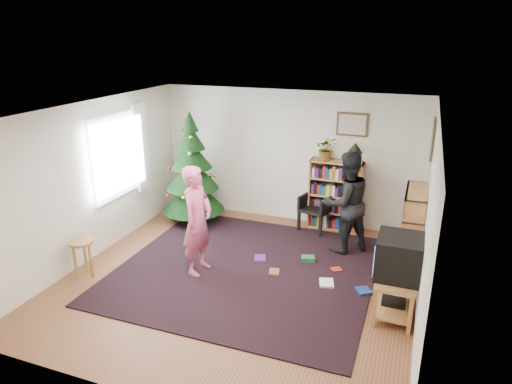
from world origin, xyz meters
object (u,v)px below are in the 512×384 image
(picture_back, at_px, (352,124))
(person_by_chair, at_px, (346,203))
(bookshelf_right, at_px, (412,231))
(table_lamp, at_px, (355,149))
(picture_right, at_px, (433,139))
(bookshelf_back, at_px, (335,195))
(crt_tv, at_px, (399,257))
(person_standing, at_px, (197,221))
(potted_plant, at_px, (327,149))
(christmas_tree, at_px, (192,177))
(tv_stand, at_px, (395,291))
(stool, at_px, (82,249))
(armchair, at_px, (317,203))

(picture_back, xyz_separation_m, person_by_chair, (0.13, -1.00, -1.09))
(bookshelf_right, bearing_deg, table_lamp, 42.60)
(picture_right, bearing_deg, person_by_chair, -166.95)
(bookshelf_right, relative_size, person_by_chair, 0.76)
(bookshelf_back, relative_size, person_by_chair, 0.76)
(picture_back, height_order, crt_tv, picture_back)
(person_standing, xyz_separation_m, potted_plant, (1.41, 2.33, 0.67))
(crt_tv, xyz_separation_m, person_by_chair, (-0.94, 1.56, 0.04))
(christmas_tree, xyz_separation_m, crt_tv, (3.88, -1.85, -0.08))
(crt_tv, bearing_deg, person_standing, 178.11)
(person_by_chair, height_order, table_lamp, person_by_chair)
(christmas_tree, bearing_deg, tv_stand, -25.41)
(picture_back, distance_m, bookshelf_back, 1.31)
(stool, distance_m, person_standing, 1.75)
(bookshelf_back, relative_size, bookshelf_right, 1.00)
(bookshelf_right, height_order, tv_stand, bookshelf_right)
(crt_tv, distance_m, person_standing, 2.88)
(picture_back, xyz_separation_m, bookshelf_back, (-0.20, -0.14, -1.29))
(picture_back, relative_size, bookshelf_back, 0.42)
(bookshelf_right, xyz_separation_m, crt_tv, (-0.12, -1.24, 0.15))
(bookshelf_right, xyz_separation_m, potted_plant, (-1.59, 1.19, 0.85))
(picture_back, distance_m, person_standing, 3.26)
(picture_right, distance_m, stool, 5.50)
(picture_right, xyz_separation_m, crt_tv, (-0.26, -1.84, -1.14))
(crt_tv, bearing_deg, picture_back, 112.60)
(picture_back, relative_size, christmas_tree, 0.26)
(crt_tv, distance_m, armchair, 2.82)
(tv_stand, height_order, table_lamp, table_lamp)
(picture_back, bearing_deg, table_lamp, -53.79)
(picture_back, relative_size, stool, 0.94)
(picture_right, distance_m, christmas_tree, 4.27)
(christmas_tree, xyz_separation_m, stool, (-0.53, -2.49, -0.44))
(person_standing, bearing_deg, picture_right, -57.97)
(bookshelf_right, bearing_deg, christmas_tree, 81.43)
(person_by_chair, height_order, potted_plant, potted_plant)
(christmas_tree, bearing_deg, table_lamp, 11.30)
(person_by_chair, xyz_separation_m, potted_plant, (-0.53, 0.87, 0.66))
(person_standing, distance_m, potted_plant, 2.81)
(potted_plant, distance_m, table_lamp, 0.50)
(picture_right, distance_m, bookshelf_right, 1.42)
(picture_right, height_order, stool, picture_right)
(potted_plant, bearing_deg, bookshelf_right, -36.72)
(armchair, height_order, stool, armchair)
(picture_right, xyz_separation_m, stool, (-4.67, -2.48, -1.50))
(picture_back, relative_size, picture_right, 0.92)
(tv_stand, distance_m, person_by_chair, 1.90)
(bookshelf_back, xyz_separation_m, person_by_chair, (0.33, -0.87, 0.19))
(person_by_chair, bearing_deg, armchair, -91.13)
(bookshelf_back, xyz_separation_m, potted_plant, (-0.20, 0.00, 0.85))
(crt_tv, bearing_deg, bookshelf_right, 84.35)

